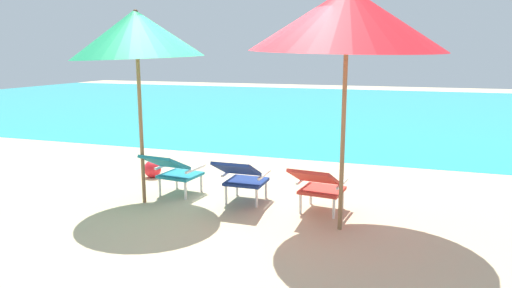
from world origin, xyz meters
name	(u,v)px	position (x,y,z in m)	size (l,w,h in m)	color
ground_plane	(308,149)	(0.00, 4.00, 0.00)	(40.00, 40.00, 0.00)	#CCB78E
ocean_band	(354,108)	(0.00, 11.95, 0.00)	(40.00, 18.00, 0.01)	#28B2B7
lounge_chair_left	(173,169)	(-1.08, 0.07, 0.40)	(0.63, 0.93, 0.68)	teal
lounge_chair_center	(242,176)	(-0.03, 0.04, 0.40)	(0.55, 0.88, 0.68)	navy
lounge_chair_right	(318,184)	(1.02, -0.03, 0.40)	(0.63, 0.93, 0.68)	red
beach_umbrella_left	(136,34)	(-1.34, -0.29, 2.26)	(2.42, 2.42, 2.60)	olive
beach_umbrella_right	(347,19)	(1.36, -0.42, 2.38)	(2.97, 2.97, 2.75)	olive
beach_ball	(153,169)	(-1.93, 0.90, 0.14)	(0.29, 0.29, 0.29)	red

